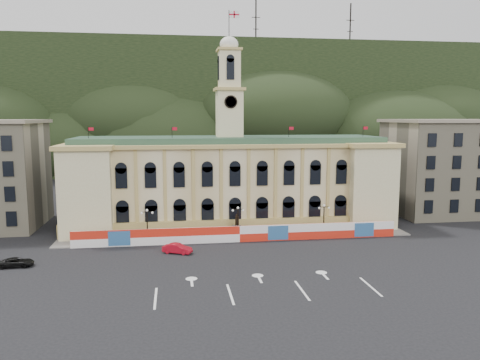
{
  "coord_description": "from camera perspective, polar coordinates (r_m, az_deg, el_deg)",
  "views": [
    {
      "loc": [
        -9.81,
        -54.17,
        19.07
      ],
      "look_at": [
        0.47,
        18.0,
        9.2
      ],
      "focal_mm": 35.0,
      "sensor_mm": 36.0,
      "label": 1
    }
  ],
  "objects": [
    {
      "name": "side_building_right",
      "position": [
        100.63,
        23.6,
        1.51
      ],
      "size": [
        21.0,
        17.0,
        18.6
      ],
      "color": "#B3A88A",
      "rests_on": "ground"
    },
    {
      "name": "city_hall",
      "position": [
        83.15,
        -1.26,
        -0.05
      ],
      "size": [
        56.2,
        17.6,
        37.1
      ],
      "color": "beige",
      "rests_on": "ground"
    },
    {
      "name": "lane_markings",
      "position": [
        53.64,
        3.05,
        -13.12
      ],
      "size": [
        26.0,
        10.0,
        0.02
      ],
      "primitive_type": null,
      "color": "white",
      "rests_on": "ground"
    },
    {
      "name": "hoarding_fence",
      "position": [
        72.17,
        -0.0,
        -6.58
      ],
      "size": [
        50.0,
        0.44,
        2.5
      ],
      "color": "red",
      "rests_on": "ground"
    },
    {
      "name": "statue",
      "position": [
        75.0,
        -0.36,
        -6.08
      ],
      "size": [
        1.4,
        1.4,
        3.72
      ],
      "color": "#595651",
      "rests_on": "ground"
    },
    {
      "name": "hill_ridge",
      "position": [
        176.44,
        -4.96,
        7.82
      ],
      "size": [
        230.0,
        80.0,
        64.0
      ],
      "color": "black",
      "rests_on": "ground"
    },
    {
      "name": "lamp_center",
      "position": [
        73.6,
        -0.26,
        -4.84
      ],
      "size": [
        1.96,
        0.44,
        5.15
      ],
      "color": "black",
      "rests_on": "ground"
    },
    {
      "name": "pavement",
      "position": [
        75.03,
        -0.33,
        -6.95
      ],
      "size": [
        56.0,
        5.5,
        0.16
      ],
      "primitive_type": "cube",
      "color": "slate",
      "rests_on": "ground"
    },
    {
      "name": "red_sedan",
      "position": [
        67.02,
        -7.65,
        -8.28
      ],
      "size": [
        4.59,
        5.26,
        1.37
      ],
      "primitive_type": "imported",
      "rotation": [
        0.0,
        0.0,
        1.14
      ],
      "color": "red",
      "rests_on": "ground"
    },
    {
      "name": "lamp_left",
      "position": [
        73.06,
        -11.24,
        -5.09
      ],
      "size": [
        1.96,
        0.44,
        5.15
      ],
      "color": "black",
      "rests_on": "ground"
    },
    {
      "name": "black_suv",
      "position": [
        67.17,
        -25.58,
        -9.04
      ],
      "size": [
        2.14,
        4.29,
        1.17
      ],
      "primitive_type": "imported",
      "rotation": [
        0.0,
        0.0,
        1.6
      ],
      "color": "black",
      "rests_on": "ground"
    },
    {
      "name": "lamp_right",
      "position": [
        76.73,
        10.19,
        -4.45
      ],
      "size": [
        1.96,
        0.44,
        5.15
      ],
      "color": "black",
      "rests_on": "ground"
    },
    {
      "name": "ground",
      "position": [
        58.26,
        2.08,
        -11.4
      ],
      "size": [
        260.0,
        260.0,
        0.0
      ],
      "primitive_type": "plane",
      "color": "black",
      "rests_on": "ground"
    }
  ]
}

